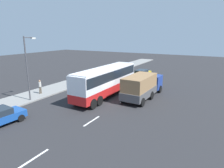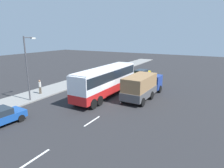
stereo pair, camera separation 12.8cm
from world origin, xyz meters
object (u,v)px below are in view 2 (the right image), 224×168
(cargo_truck, at_px, (143,85))
(car_black_sedan, at_px, (124,71))
(car_yellow_taxi, at_px, (142,73))
(pedestrian_near_curb, at_px, (40,86))
(street_lamp, at_px, (28,65))
(coach_bus, at_px, (106,79))

(cargo_truck, bearing_deg, car_black_sedan, 36.23)
(car_yellow_taxi, height_order, pedestrian_near_curb, pedestrian_near_curb)
(cargo_truck, distance_m, street_lamp, 13.50)
(pedestrian_near_curb, bearing_deg, street_lamp, 136.60)
(coach_bus, distance_m, street_lamp, 9.19)
(coach_bus, xyz_separation_m, pedestrian_near_curb, (-3.69, 7.70, -1.05))
(cargo_truck, xyz_separation_m, pedestrian_near_curb, (-5.18, 11.94, -0.38))
(car_black_sedan, bearing_deg, car_yellow_taxi, -85.87)
(street_lamp, bearing_deg, coach_bus, -48.39)
(cargo_truck, distance_m, car_black_sedan, 13.82)
(cargo_truck, height_order, street_lamp, street_lamp)
(cargo_truck, bearing_deg, coach_bus, 110.97)
(pedestrian_near_curb, distance_m, street_lamp, 3.95)
(car_black_sedan, bearing_deg, coach_bus, -161.71)
(car_black_sedan, bearing_deg, cargo_truck, -142.74)
(coach_bus, distance_m, car_yellow_taxi, 13.02)
(pedestrian_near_curb, bearing_deg, coach_bus, -131.67)
(cargo_truck, distance_m, pedestrian_near_curb, 13.02)
(car_black_sedan, relative_size, pedestrian_near_curb, 2.32)
(cargo_truck, bearing_deg, pedestrian_near_curb, 115.07)
(car_yellow_taxi, xyz_separation_m, pedestrian_near_curb, (-16.62, 7.61, 0.44))
(coach_bus, relative_size, cargo_truck, 1.45)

